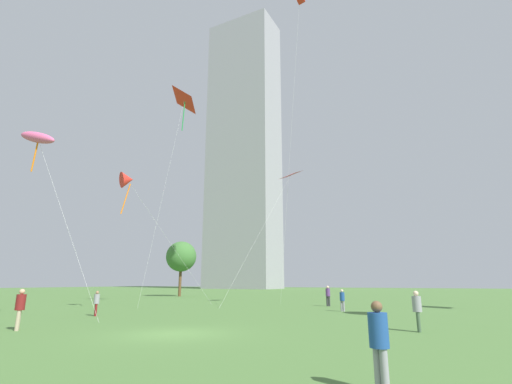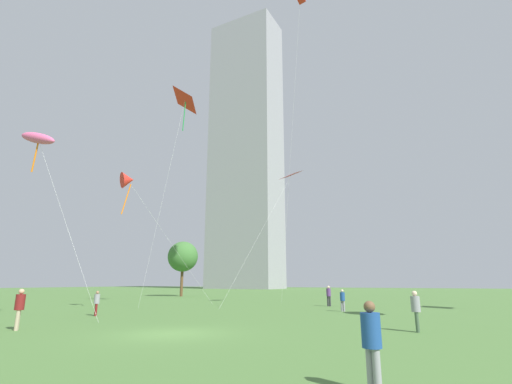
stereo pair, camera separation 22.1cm
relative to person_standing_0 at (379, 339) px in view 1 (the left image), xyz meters
name	(u,v)px [view 1 (the left image)]	position (x,y,z in m)	size (l,w,h in m)	color
ground	(174,334)	(-9.44, 5.08, -1.04)	(280.00, 280.00, 0.00)	#4C7538
person_standing_0	(379,339)	(0.00, 0.00, 0.00)	(0.40, 0.40, 1.80)	gray
person_standing_2	(97,301)	(-19.65, 9.55, -0.11)	(0.36, 0.36, 1.60)	maroon
person_standing_3	(20,306)	(-16.62, 2.66, 0.04)	(0.41, 0.41, 1.86)	tan
person_standing_4	(342,299)	(-6.11, 20.87, -0.10)	(0.36, 0.36, 1.63)	gray
person_standing_5	(328,294)	(-8.90, 26.52, 0.03)	(0.41, 0.41, 1.84)	#2D2D33
person_standing_6	(417,308)	(-0.05, 10.59, 0.00)	(0.40, 0.40, 1.79)	#3F593F
kite_flying_1	(127,180)	(-22.33, 13.78, 9.65)	(3.71, 10.30, 11.50)	silver
kite_flying_2	(184,102)	(-21.45, 19.74, 19.55)	(2.47, 4.56, 21.58)	silver
kite_flying_6	(37,138)	(-21.81, 5.37, 10.39)	(7.54, 1.88, 12.23)	silver
kite_flying_7	(291,175)	(-12.35, 26.50, 12.09)	(4.87, 9.12, 13.70)	silver
park_tree_0	(181,257)	(-36.49, 39.40, 5.08)	(4.76, 4.76, 8.53)	brown
distant_highrise_0	(244,148)	(-61.02, 103.59, 49.21)	(24.38, 14.03, 100.50)	#939399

